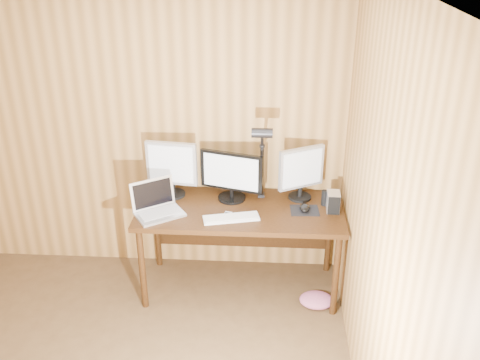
# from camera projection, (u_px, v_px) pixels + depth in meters

# --- Properties ---
(room_shell) EXTENTS (4.00, 4.00, 4.00)m
(room_shell) POSITION_uv_depth(u_px,v_px,m) (24.00, 276.00, 2.52)
(room_shell) COLOR #4D361D
(room_shell) RESTS_ON ground
(desk) EXTENTS (1.60, 0.70, 0.75)m
(desk) POSITION_uv_depth(u_px,v_px,m) (241.00, 217.00, 4.27)
(desk) COLOR black
(desk) RESTS_ON floor
(monitor_center) EXTENTS (0.50, 0.22, 0.40)m
(monitor_center) POSITION_uv_depth(u_px,v_px,m) (232.00, 176.00, 4.21)
(monitor_center) COLOR black
(monitor_center) RESTS_ON desk
(monitor_left) EXTENTS (0.41, 0.19, 0.46)m
(monitor_left) POSITION_uv_depth(u_px,v_px,m) (172.00, 167.00, 4.25)
(monitor_left) COLOR black
(monitor_left) RESTS_ON desk
(monitor_right) EXTENTS (0.36, 0.21, 0.44)m
(monitor_right) POSITION_uv_depth(u_px,v_px,m) (301.00, 172.00, 4.21)
(monitor_right) COLOR black
(monitor_right) RESTS_ON desk
(laptop) EXTENTS (0.43, 0.41, 0.25)m
(laptop) POSITION_uv_depth(u_px,v_px,m) (157.00, 205.00, 4.07)
(laptop) COLOR silver
(laptop) RESTS_ON desk
(keyboard) EXTENTS (0.44, 0.22, 0.02)m
(keyboard) POSITION_uv_depth(u_px,v_px,m) (231.00, 218.00, 4.00)
(keyboard) COLOR white
(keyboard) RESTS_ON desk
(mousepad) EXTENTS (0.23, 0.19, 0.00)m
(mousepad) POSITION_uv_depth(u_px,v_px,m) (305.00, 210.00, 4.12)
(mousepad) COLOR black
(mousepad) RESTS_ON desk
(mouse) EXTENTS (0.08, 0.12, 0.04)m
(mouse) POSITION_uv_depth(u_px,v_px,m) (305.00, 208.00, 4.11)
(mouse) COLOR black
(mouse) RESTS_ON mousepad
(hard_drive) EXTENTS (0.10, 0.14, 0.15)m
(hard_drive) POSITION_uv_depth(u_px,v_px,m) (333.00, 202.00, 4.09)
(hard_drive) COLOR silver
(hard_drive) RESTS_ON desk
(phone) EXTENTS (0.08, 0.12, 0.02)m
(phone) POSITION_uv_depth(u_px,v_px,m) (227.00, 215.00, 4.04)
(phone) COLOR silver
(phone) RESTS_ON desk
(speaker) EXTENTS (0.05, 0.05, 0.12)m
(speaker) POSITION_uv_depth(u_px,v_px,m) (325.00, 198.00, 4.18)
(speaker) COLOR black
(speaker) RESTS_ON desk
(desk_lamp) EXTENTS (0.16, 0.23, 0.69)m
(desk_lamp) POSITION_uv_depth(u_px,v_px,m) (262.00, 152.00, 4.08)
(desk_lamp) COLOR black
(desk_lamp) RESTS_ON desk
(fabric_pile) EXTENTS (0.29, 0.25, 0.09)m
(fabric_pile) POSITION_uv_depth(u_px,v_px,m) (316.00, 300.00, 4.26)
(fabric_pile) COLOR #B55779
(fabric_pile) RESTS_ON floor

